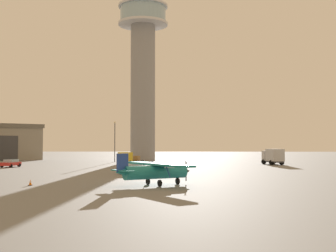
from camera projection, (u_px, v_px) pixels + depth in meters
name	position (u px, v px, depth m)	size (l,w,h in m)	color
ground_plane	(143.00, 182.00, 46.91)	(400.00, 400.00, 0.00)	slate
control_tower	(143.00, 65.00, 108.27)	(12.20, 12.20, 42.47)	gray
airplane_teal	(155.00, 170.00, 42.44)	(8.04, 9.66, 3.13)	teal
truck_box_silver	(273.00, 156.00, 86.73)	(3.78, 6.79, 3.11)	#38383D
truck_flatbed_yellow	(129.00, 159.00, 82.62)	(5.06, 5.96, 2.53)	#38383D
car_red	(11.00, 163.00, 76.81)	(2.71, 4.47, 1.37)	red
car_black	(135.00, 169.00, 58.42)	(4.29, 2.45, 1.37)	black
light_post_east	(115.00, 138.00, 99.94)	(0.44, 0.44, 9.25)	#38383D
traffic_cone_near_right	(30.00, 183.00, 42.42)	(0.36, 0.36, 0.58)	black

